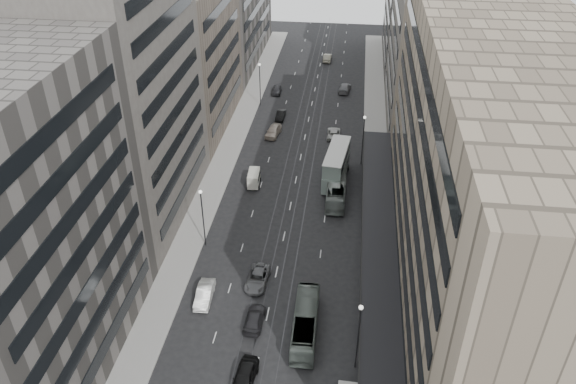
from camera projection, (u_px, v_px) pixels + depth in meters
The scene contains 26 objects.
ground at pixel (266, 321), 60.63m from camera, with size 220.00×220.00×0.00m, color black.
sidewalk_right at pixel (376, 157), 90.50m from camera, with size 4.00×125.00×0.15m, color gray.
sidewalk_left at pixel (230, 148), 92.95m from camera, with size 4.00×125.00×0.15m, color gray.
department_store at pixel (484, 177), 56.89m from camera, with size 19.20×60.00×30.00m.
building_right_mid at pixel (437, 57), 95.03m from camera, with size 15.00×28.00×24.00m, color #4F4A44.
building_left_a at pixel (0, 242), 47.97m from camera, with size 15.00×28.00×30.00m, color #635E59.
building_left_b at pixel (115, 95), 69.29m from camera, with size 15.00×26.00×34.00m, color #4F4A44.
building_left_c at pixel (181, 55), 94.17m from camera, with size 15.00×28.00×25.00m, color #6B5F53.
lamp_right_near at pixel (359, 330), 52.64m from camera, with size 0.44×0.44×8.32m.
lamp_right_far at pixel (363, 135), 85.85m from camera, with size 0.44×0.44×8.32m.
lamp_left_near at pixel (202, 212), 68.74m from camera, with size 0.44×0.44×8.32m.
lamp_left_far at pixel (260, 79), 104.44m from camera, with size 0.44×0.44×8.32m.
bus_near at pixel (305, 323), 58.49m from camera, with size 2.39×10.21×2.84m, color slate.
bus_far at pixel (337, 187), 80.15m from camera, with size 2.59×11.05×3.08m, color gray.
double_decker at pixel (336, 165), 82.79m from camera, with size 3.90×9.99×5.33m.
panel_van at pixel (254, 178), 82.79m from camera, with size 1.95×3.67×2.25m.
sedan_0 at pixel (244, 377), 53.44m from camera, with size 1.98×4.93×1.68m, color black.
sedan_1 at pixel (204, 294), 62.95m from camera, with size 1.67×4.79×1.58m, color white.
sedan_2 at pixel (257, 278), 65.25m from camera, with size 2.35×5.11×1.42m, color slate.
sedan_3 at pixel (255, 319), 59.95m from camera, with size 1.93×4.76×1.38m, color black.
sedan_4 at pixel (273, 131), 96.41m from camera, with size 2.00×4.97×1.69m, color #B3A394.
sedan_5 at pixel (281, 115), 102.03m from camera, with size 1.46×4.19×1.38m, color black.
sedan_6 at pixel (334, 133), 96.14m from camera, with size 2.20×4.76×1.32m, color #BABBB6.
sedan_7 at pixel (345, 88), 112.45m from camera, with size 2.10×5.17×1.50m, color slate.
sedan_8 at pixel (277, 90), 111.74m from camera, with size 1.71×4.24×1.45m, color #2B2B2E.
sedan_9 at pixel (327, 57), 127.05m from camera, with size 1.66×4.77×1.57m, color gray.
Camera 1 is at (7.61, -42.47, 44.88)m, focal length 35.00 mm.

